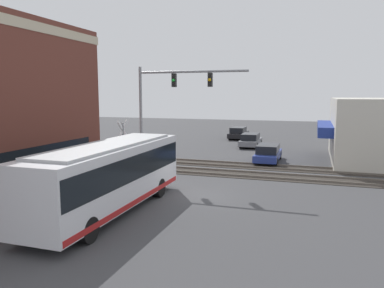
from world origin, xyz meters
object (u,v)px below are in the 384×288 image
Objects in this scene: city_bus at (110,175)px; pedestrian_at_crossing at (135,166)px; parked_car_blue at (268,154)px; parked_car_black at (238,133)px; crossing_signal at (123,142)px; parked_car_grey at (251,141)px.

city_bus is 7.01m from pedestrian_at_crossing.
city_bus is at bearing 160.81° from parked_car_blue.
parked_car_blue is 15.87m from parked_car_black.
city_bus is 2.18× the size of parked_car_black.
city_bus is 16.46m from parked_car_blue.
parked_car_black is (23.15, -3.29, -1.62)m from crossing_signal.
parked_car_black is at bearing -8.08° from crossing_signal.
parked_car_blue is 1.01× the size of parked_car_black.
parked_car_grey is at bearing 18.62° from parked_car_blue.
crossing_signal is 17.63m from parked_car_grey.
crossing_signal is at bearing 160.40° from parked_car_grey.
crossing_signal reaches higher than parked_car_blue.
pedestrian_at_crossing is at bearing 174.95° from parked_car_black.
pedestrian_at_crossing is (-8.89, 7.51, 0.16)m from parked_car_blue.
city_bus is 6.46× the size of pedestrian_at_crossing.
parked_car_black reaches higher than parked_car_blue.
parked_car_grey is at bearing -15.30° from pedestrian_at_crossing.
parked_car_grey is (8.31, 2.80, -0.01)m from parked_car_blue.
city_bus is 23.99m from parked_car_grey.
pedestrian_at_crossing is (6.62, 2.11, -0.95)m from city_bus.
pedestrian_at_crossing reaches higher than parked_car_grey.
parked_car_blue is (8.22, -8.69, -1.62)m from crossing_signal.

